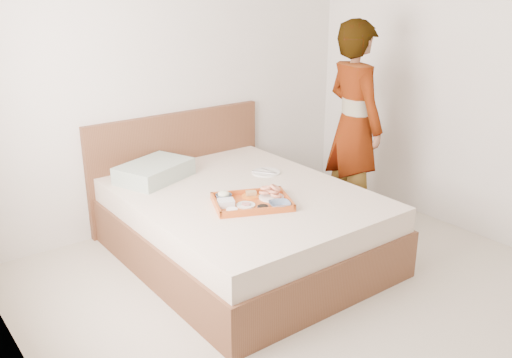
{
  "coord_description": "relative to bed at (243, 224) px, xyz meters",
  "views": [
    {
      "loc": [
        -2.26,
        -2.09,
        2.0
      ],
      "look_at": [
        0.0,
        0.9,
        0.65
      ],
      "focal_mm": 38.52,
      "sensor_mm": 36.0,
      "label": 1
    }
  ],
  "objects": [
    {
      "name": "ground",
      "position": [
        0.05,
        -1.0,
        -0.27
      ],
      "size": [
        3.5,
        4.0,
        0.01
      ],
      "primitive_type": "cube",
      "color": "beige",
      "rests_on": "ground"
    },
    {
      "name": "wall_back",
      "position": [
        0.05,
        1.0,
        1.04
      ],
      "size": [
        3.5,
        0.01,
        2.6
      ],
      "primitive_type": "cube",
      "color": "silver",
      "rests_on": "ground"
    },
    {
      "name": "wall_left",
      "position": [
        -1.7,
        -1.0,
        1.04
      ],
      "size": [
        0.01,
        4.0,
        2.6
      ],
      "primitive_type": "cube",
      "color": "silver",
      "rests_on": "ground"
    },
    {
      "name": "bed",
      "position": [
        0.0,
        0.0,
        0.0
      ],
      "size": [
        1.65,
        2.0,
        0.53
      ],
      "primitive_type": "cube",
      "color": "brown",
      "rests_on": "ground"
    },
    {
      "name": "headboard",
      "position": [
        0.0,
        0.97,
        0.21
      ],
      "size": [
        1.65,
        0.06,
        0.95
      ],
      "primitive_type": "cube",
      "color": "brown",
      "rests_on": "ground"
    },
    {
      "name": "pillow",
      "position": [
        -0.39,
        0.65,
        0.33
      ],
      "size": [
        0.66,
        0.56,
        0.13
      ],
      "primitive_type": "cube",
      "rotation": [
        0.0,
        0.0,
        0.37
      ],
      "color": "#A3B2A3",
      "rests_on": "bed"
    },
    {
      "name": "tray",
      "position": [
        -0.09,
        -0.24,
        0.29
      ],
      "size": [
        0.63,
        0.56,
        0.05
      ],
      "primitive_type": "cube",
      "rotation": [
        0.0,
        0.0,
        -0.41
      ],
      "color": "#C15019",
      "rests_on": "bed"
    },
    {
      "name": "prawn_plate",
      "position": [
        0.07,
        -0.25,
        0.29
      ],
      "size": [
        0.24,
        0.24,
        0.01
      ],
      "primitive_type": "cylinder",
      "rotation": [
        0.0,
        0.0,
        -0.41
      ],
      "color": "white",
      "rests_on": "tray"
    },
    {
      "name": "navy_bowl_big",
      "position": [
        0.01,
        -0.42,
        0.3
      ],
      "size": [
        0.2,
        0.2,
        0.04
      ],
      "primitive_type": "imported",
      "rotation": [
        0.0,
        0.0,
        -0.41
      ],
      "color": "#182844",
      "rests_on": "tray"
    },
    {
      "name": "sauce_dish",
      "position": [
        -0.11,
        -0.39,
        0.29
      ],
      "size": [
        0.1,
        0.1,
        0.03
      ],
      "primitive_type": "cylinder",
      "rotation": [
        0.0,
        0.0,
        -0.41
      ],
      "color": "black",
      "rests_on": "tray"
    },
    {
      "name": "meat_plate",
      "position": [
        -0.16,
        -0.26,
        0.28
      ],
      "size": [
        0.17,
        0.17,
        0.01
      ],
      "primitive_type": "cylinder",
      "rotation": [
        0.0,
        0.0,
        -0.41
      ],
      "color": "white",
      "rests_on": "tray"
    },
    {
      "name": "bread_plate",
      "position": [
        -0.03,
        -0.14,
        0.28
      ],
      "size": [
        0.17,
        0.17,
        0.01
      ],
      "primitive_type": "cylinder",
      "rotation": [
        0.0,
        0.0,
        -0.41
      ],
      "color": "orange",
      "rests_on": "tray"
    },
    {
      "name": "salad_bowl",
      "position": [
        -0.21,
        -0.06,
        0.3
      ],
      "size": [
        0.15,
        0.15,
        0.04
      ],
      "primitive_type": "imported",
      "rotation": [
        0.0,
        0.0,
        -0.41
      ],
      "color": "#182844",
      "rests_on": "tray"
    },
    {
      "name": "plastic_tub",
      "position": [
        -0.27,
        -0.18,
        0.3
      ],
      "size": [
        0.14,
        0.13,
        0.05
      ],
      "primitive_type": "cube",
      "rotation": [
        0.0,
        0.0,
        -0.41
      ],
      "color": "silver",
      "rests_on": "tray"
    },
    {
      "name": "cheese_round",
      "position": [
        -0.3,
        -0.3,
        0.29
      ],
      "size": [
        0.1,
        0.1,
        0.03
      ],
      "primitive_type": "cylinder",
      "rotation": [
        0.0,
        0.0,
        -0.41
      ],
      "color": "white",
      "rests_on": "tray"
    },
    {
      "name": "dinner_plate",
      "position": [
        0.4,
        0.23,
        0.27
      ],
      "size": [
        0.29,
        0.29,
        0.01
      ],
      "primitive_type": "cylinder",
      "rotation": [
        0.0,
        0.0,
        0.3
      ],
      "color": "white",
      "rests_on": "bed"
    },
    {
      "name": "person",
      "position": [
        1.16,
        0.0,
        0.6
      ],
      "size": [
        0.52,
        0.69,
        1.73
      ],
      "primitive_type": "imported",
      "rotation": [
        0.0,
        0.0,
        1.4
      ],
      "color": "beige",
      "rests_on": "ground"
    }
  ]
}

